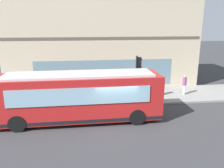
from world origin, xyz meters
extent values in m
plane|color=#38383A|center=(0.00, 0.00, 0.00)|extent=(120.00, 120.00, 0.00)
cube|color=gray|center=(4.83, 0.00, 0.07)|extent=(4.46, 40.00, 0.15)
cube|color=beige|center=(10.50, 0.00, 4.29)|extent=(6.88, 17.94, 8.58)
cube|color=brown|center=(7.21, 0.00, 4.72)|extent=(0.36, 17.58, 0.24)
cube|color=slate|center=(7.11, 0.00, 1.60)|extent=(0.12, 12.56, 2.40)
cube|color=red|center=(0.54, 2.14, 1.60)|extent=(2.62, 10.03, 2.70)
cube|color=silver|center=(0.54, 2.14, 3.01)|extent=(2.23, 9.02, 0.12)
cube|color=#8CB2C6|center=(1.81, 2.15, 2.00)|extent=(0.16, 8.20, 1.00)
cube|color=#8CB2C6|center=(-0.73, 2.12, 2.00)|extent=(0.16, 8.20, 1.00)
cube|color=black|center=(0.54, 2.14, 0.43)|extent=(2.66, 10.07, 0.20)
cylinder|color=black|center=(1.64, 5.75, 0.50)|extent=(0.31, 1.00, 1.00)
cylinder|color=black|center=(-0.66, 5.73, 0.50)|extent=(0.31, 1.00, 1.00)
cylinder|color=black|center=(1.73, -1.25, 0.50)|extent=(0.31, 1.00, 1.00)
cylinder|color=black|center=(-0.57, -1.27, 0.50)|extent=(0.31, 1.00, 1.00)
cylinder|color=black|center=(3.18, -2.04, 1.92)|extent=(0.14, 0.14, 3.55)
cube|color=black|center=(3.18, -2.23, 3.15)|extent=(0.32, 0.24, 0.90)
sphere|color=red|center=(3.18, -2.36, 3.43)|extent=(0.20, 0.20, 0.20)
sphere|color=yellow|center=(3.18, -2.36, 3.15)|extent=(0.20, 0.20, 0.20)
sphere|color=green|center=(3.18, -2.36, 2.87)|extent=(0.20, 0.20, 0.20)
cylinder|color=gold|center=(5.32, 0.74, 0.43)|extent=(0.24, 0.24, 0.55)
sphere|color=gold|center=(5.32, 0.74, 0.78)|extent=(0.22, 0.22, 0.22)
cylinder|color=gold|center=(5.32, 0.57, 0.48)|extent=(0.10, 0.12, 0.10)
cylinder|color=gold|center=(5.49, 0.74, 0.48)|extent=(0.12, 0.10, 0.10)
cylinder|color=silver|center=(4.54, -6.52, 0.55)|extent=(0.14, 0.14, 0.81)
cylinder|color=silver|center=(4.37, -6.49, 0.55)|extent=(0.14, 0.14, 0.81)
cylinder|color=#8C3F8C|center=(4.45, -6.51, 1.28)|extent=(0.32, 0.32, 0.64)
sphere|color=tan|center=(4.45, -6.51, 1.70)|extent=(0.22, 0.22, 0.22)
cylinder|color=silver|center=(3.56, 5.68, 0.55)|extent=(0.14, 0.14, 0.81)
cylinder|color=silver|center=(3.74, 5.68, 0.55)|extent=(0.14, 0.14, 0.81)
cylinder|color=#B23338|center=(3.65, 5.68, 1.28)|extent=(0.32, 0.32, 0.64)
sphere|color=brown|center=(3.65, 5.68, 1.71)|extent=(0.22, 0.22, 0.22)
cylinder|color=#99994C|center=(3.16, 3.36, 0.57)|extent=(0.14, 0.14, 0.84)
cylinder|color=#99994C|center=(3.20, 3.19, 0.57)|extent=(0.14, 0.14, 0.84)
cylinder|color=#8C3F8C|center=(3.18, 3.27, 1.32)|extent=(0.32, 0.32, 0.67)
sphere|color=brown|center=(3.18, 3.27, 1.77)|extent=(0.23, 0.23, 0.23)
camera|label=1|loc=(-13.18, 1.82, 6.08)|focal=36.58mm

